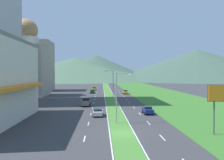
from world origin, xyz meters
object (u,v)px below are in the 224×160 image
at_px(street_lamp_near, 118,94).
at_px(car_2, 125,92).
at_px(pickup_truck_0, 86,102).
at_px(street_lamp_mid, 112,84).
at_px(car_0, 148,110).
at_px(car_1, 98,112).
at_px(car_4, 94,89).
at_px(car_3, 92,92).

distance_m(street_lamp_near, car_2, 55.40).
distance_m(street_lamp_near, pickup_truck_0, 22.69).
height_order(street_lamp_mid, car_0, street_lamp_mid).
distance_m(car_0, car_1, 10.51).
distance_m(street_lamp_mid, car_0, 22.41).
distance_m(car_2, car_4, 25.84).
height_order(car_1, car_3, car_1).
bearing_deg(street_lamp_mid, car_2, 75.33).
relative_size(car_1, car_2, 0.97).
xyz_separation_m(car_0, car_2, (0.14, 46.05, 0.00)).
xyz_separation_m(car_0, car_3, (-13.50, 49.96, -0.09)).
xyz_separation_m(street_lamp_near, street_lamp_mid, (0.39, 29.74, 0.40)).
relative_size(street_lamp_near, car_1, 1.98).
bearing_deg(car_1, car_2, -12.38).
bearing_deg(car_3, street_lamp_near, -173.50).
height_order(car_1, pickup_truck_0, pickup_truck_0).
bearing_deg(car_1, street_lamp_mid, -9.81).
bearing_deg(pickup_truck_0, car_1, -166.97).
height_order(car_2, pickup_truck_0, pickup_truck_0).
height_order(street_lamp_near, car_2, street_lamp_near).
height_order(street_lamp_near, pickup_truck_0, street_lamp_near).
bearing_deg(pickup_truck_0, car_3, -0.26).
relative_size(street_lamp_mid, car_4, 2.14).
bearing_deg(car_1, street_lamp_near, -153.01).
relative_size(street_lamp_near, car_2, 1.91).
bearing_deg(car_0, street_lamp_near, -37.86).
relative_size(car_2, pickup_truck_0, 0.83).
relative_size(street_lamp_near, pickup_truck_0, 1.59).
bearing_deg(street_lamp_near, car_0, 52.14).
height_order(street_lamp_mid, car_4, street_lamp_mid).
xyz_separation_m(street_lamp_near, car_2, (6.95, 54.81, -4.16)).
relative_size(street_lamp_near, car_3, 2.03).
xyz_separation_m(street_lamp_mid, car_4, (-6.88, 47.14, -4.59)).
bearing_deg(car_4, street_lamp_mid, -171.69).
bearing_deg(car_2, car_0, -0.17).
height_order(street_lamp_near, car_3, street_lamp_near).
distance_m(street_lamp_near, car_3, 59.25).
bearing_deg(street_lamp_mid, street_lamp_near, -90.74).
xyz_separation_m(street_lamp_near, car_0, (6.81, 8.76, -4.17)).
bearing_deg(car_3, car_1, -176.53).
relative_size(car_0, car_2, 0.93).
bearing_deg(car_0, car_1, -80.20).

